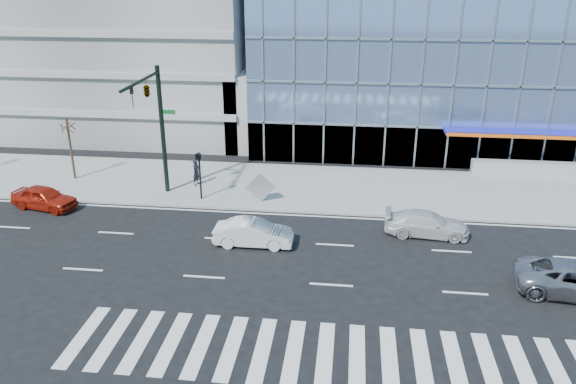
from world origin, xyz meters
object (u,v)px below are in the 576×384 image
at_px(ped_signal_post, 199,169).
at_px(white_suv, 427,224).
at_px(red_sedan, 44,198).
at_px(street_tree_near, 67,127).
at_px(traffic_signal, 152,104).
at_px(pedestrian, 196,172).
at_px(white_sedan, 253,233).
at_px(tilted_panel, 260,187).

bearing_deg(ped_signal_post, white_suv, -13.21).
bearing_deg(red_sedan, street_tree_near, 17.84).
xyz_separation_m(traffic_signal, red_sedan, (-6.57, -1.80, -5.48)).
relative_size(red_sedan, pedestrian, 2.30).
height_order(ped_signal_post, white_suv, ped_signal_post).
height_order(street_tree_near, white_sedan, street_tree_near).
height_order(red_sedan, pedestrian, pedestrian).
distance_m(traffic_signal, white_sedan, 10.06).
bearing_deg(red_sedan, tilted_panel, -67.53).
distance_m(ped_signal_post, red_sedan, 9.43).
bearing_deg(traffic_signal, white_sedan, -36.71).
distance_m(ped_signal_post, white_suv, 13.84).
bearing_deg(red_sedan, pedestrian, -48.48).
bearing_deg(tilted_panel, street_tree_near, 167.69).
bearing_deg(red_sedan, traffic_signal, -62.09).
bearing_deg(white_sedan, ped_signal_post, 37.70).
distance_m(traffic_signal, pedestrian, 6.02).
xyz_separation_m(white_suv, tilted_panel, (-9.67, 3.20, 0.41)).
relative_size(ped_signal_post, street_tree_near, 0.71).
relative_size(ped_signal_post, tilted_panel, 2.31).
bearing_deg(street_tree_near, white_suv, -13.98).
distance_m(red_sedan, pedestrian, 9.33).
bearing_deg(traffic_signal, ped_signal_post, 8.52).
xyz_separation_m(red_sedan, pedestrian, (8.16, 4.51, 0.34)).
bearing_deg(white_sedan, tilted_panel, 5.12).
height_order(traffic_signal, ped_signal_post, traffic_signal).
height_order(ped_signal_post, pedestrian, ped_signal_post).
relative_size(white_suv, pedestrian, 2.56).
bearing_deg(tilted_panel, white_sedan, -85.96).
bearing_deg(street_tree_near, red_sedan, -84.74).
bearing_deg(white_sedan, traffic_signal, 52.77).
height_order(street_tree_near, tilted_panel, street_tree_near).
relative_size(traffic_signal, white_sedan, 1.94).
bearing_deg(red_sedan, white_suv, -79.89).
relative_size(traffic_signal, pedestrian, 4.55).
xyz_separation_m(ped_signal_post, tilted_panel, (3.72, 0.06, -1.07)).
relative_size(ped_signal_post, white_sedan, 0.73).
distance_m(red_sedan, tilted_panel, 12.99).
bearing_deg(street_tree_near, pedestrian, -1.47).
distance_m(white_suv, pedestrian, 15.32).
height_order(traffic_signal, pedestrian, traffic_signal).
relative_size(white_sedan, tilted_panel, 3.18).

